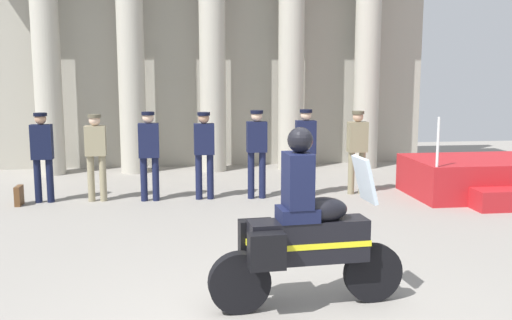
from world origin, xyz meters
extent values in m
cube|color=#A49F91|center=(-0.07, 10.09, 3.13)|extent=(11.18, 0.30, 6.26)
cylinder|color=#B2AD9E|center=(-3.93, 9.17, 2.68)|extent=(0.63, 0.63, 5.37)
cylinder|color=#B2AD9E|center=(-2.00, 9.17, 2.68)|extent=(0.63, 0.63, 5.37)
cylinder|color=#B2AD9E|center=(-0.07, 9.17, 2.68)|extent=(0.63, 0.63, 5.37)
cylinder|color=#B2AD9E|center=(1.85, 9.17, 2.68)|extent=(0.63, 0.63, 5.37)
cylinder|color=#B2AD9E|center=(3.78, 9.17, 2.68)|extent=(0.63, 0.63, 5.37)
cube|color=#B21E23|center=(5.10, 5.58, 0.37)|extent=(2.98, 1.84, 0.74)
cylinder|color=silver|center=(3.69, 4.74, 1.19)|extent=(0.05, 0.05, 0.90)
cylinder|color=black|center=(-3.54, 6.06, 0.41)|extent=(0.13, 0.13, 0.82)
cylinder|color=black|center=(-3.32, 6.06, 0.41)|extent=(0.13, 0.13, 0.82)
cube|color=black|center=(-3.43, 6.06, 1.15)|extent=(0.38, 0.23, 0.65)
sphere|color=tan|center=(-3.43, 6.06, 1.58)|extent=(0.21, 0.21, 0.21)
cylinder|color=black|center=(-3.43, 6.06, 1.65)|extent=(0.24, 0.24, 0.06)
cylinder|color=gray|center=(-2.56, 6.04, 0.44)|extent=(0.13, 0.13, 0.87)
cylinder|color=gray|center=(-2.34, 6.04, 0.44)|extent=(0.13, 0.13, 0.87)
cube|color=gray|center=(-2.45, 6.04, 1.15)|extent=(0.38, 0.23, 0.56)
sphere|color=beige|center=(-2.45, 6.04, 1.54)|extent=(0.21, 0.21, 0.21)
cylinder|color=brown|center=(-2.45, 6.04, 1.62)|extent=(0.24, 0.24, 0.06)
cylinder|color=#141938|center=(-1.57, 5.94, 0.42)|extent=(0.13, 0.13, 0.83)
cylinder|color=#141938|center=(-1.35, 5.94, 0.42)|extent=(0.13, 0.13, 0.83)
cube|color=#141938|center=(-1.46, 5.94, 1.16)|extent=(0.38, 0.23, 0.65)
sphere|color=beige|center=(-1.46, 5.94, 1.58)|extent=(0.21, 0.21, 0.21)
cylinder|color=black|center=(-1.46, 5.94, 1.66)|extent=(0.24, 0.24, 0.06)
cylinder|color=#141938|center=(-0.54, 5.96, 0.44)|extent=(0.13, 0.13, 0.87)
cylinder|color=#141938|center=(-0.32, 5.96, 0.44)|extent=(0.13, 0.13, 0.87)
cube|color=#141938|center=(-0.43, 5.96, 1.17)|extent=(0.38, 0.23, 0.59)
sphere|color=tan|center=(-0.43, 5.96, 1.57)|extent=(0.21, 0.21, 0.21)
cylinder|color=black|center=(-0.43, 5.96, 1.64)|extent=(0.24, 0.24, 0.06)
cylinder|color=#141938|center=(0.46, 5.90, 0.45)|extent=(0.13, 0.13, 0.91)
cylinder|color=#141938|center=(0.68, 5.90, 0.45)|extent=(0.13, 0.13, 0.91)
cube|color=#141938|center=(0.57, 5.90, 1.20)|extent=(0.38, 0.23, 0.58)
sphere|color=beige|center=(0.57, 5.90, 1.60)|extent=(0.21, 0.21, 0.21)
cylinder|color=black|center=(0.57, 5.90, 1.68)|extent=(0.24, 0.24, 0.06)
cylinder|color=#141938|center=(1.44, 5.98, 0.42)|extent=(0.13, 0.13, 0.84)
cylinder|color=#141938|center=(1.66, 5.98, 0.42)|extent=(0.13, 0.13, 0.84)
cube|color=#141938|center=(1.55, 5.98, 1.17)|extent=(0.38, 0.23, 0.65)
sphere|color=beige|center=(1.55, 5.98, 1.60)|extent=(0.21, 0.21, 0.21)
cylinder|color=black|center=(1.55, 5.98, 1.68)|extent=(0.24, 0.24, 0.06)
cylinder|color=#847A5B|center=(2.50, 6.05, 0.43)|extent=(0.13, 0.13, 0.85)
cylinder|color=#847A5B|center=(2.72, 6.05, 0.43)|extent=(0.13, 0.13, 0.85)
cube|color=#847A5B|center=(2.61, 6.05, 1.15)|extent=(0.38, 0.23, 0.60)
sphere|color=tan|center=(2.61, 6.05, 1.55)|extent=(0.21, 0.21, 0.21)
cylinder|color=#4F4937|center=(2.61, 6.05, 1.63)|extent=(0.24, 0.24, 0.06)
cylinder|color=black|center=(1.15, 0.68, 0.32)|extent=(0.65, 0.15, 0.64)
cylinder|color=black|center=(-0.30, 0.57, 0.32)|extent=(0.65, 0.19, 0.64)
cube|color=black|center=(0.42, 0.63, 0.72)|extent=(1.26, 0.41, 0.44)
ellipsoid|color=black|center=(0.57, 0.64, 1.04)|extent=(0.54, 0.36, 0.26)
cube|color=yellow|center=(0.42, 0.63, 0.70)|extent=(1.28, 0.43, 0.06)
cube|color=silver|center=(1.02, 0.67, 1.34)|extent=(0.19, 0.41, 0.47)
cube|color=black|center=(-0.09, 0.85, 0.72)|extent=(0.37, 0.21, 0.36)
cube|color=black|center=(-0.05, 0.33, 0.72)|extent=(0.37, 0.21, 0.36)
cube|color=#141938|center=(0.30, 0.62, 1.01)|extent=(0.42, 0.37, 0.14)
cube|color=#141938|center=(0.30, 0.62, 1.36)|extent=(0.29, 0.38, 0.56)
sphere|color=black|center=(0.32, 0.62, 1.77)|extent=(0.26, 0.26, 0.26)
cube|color=brown|center=(-3.84, 5.87, 0.18)|extent=(0.10, 0.32, 0.36)
camera|label=1|loc=(-0.86, -5.08, 2.46)|focal=40.91mm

